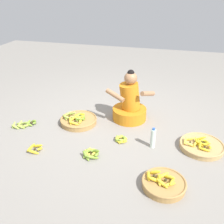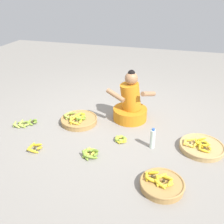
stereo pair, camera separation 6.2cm
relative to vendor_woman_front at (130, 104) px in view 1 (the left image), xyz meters
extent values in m
plane|color=gray|center=(-0.15, -0.30, -0.25)|extent=(10.00, 10.00, 0.00)
cylinder|color=orange|center=(0.00, 0.00, -0.16)|extent=(0.52, 0.52, 0.18)
cylinder|color=orange|center=(0.00, 0.00, 0.13)|extent=(0.41, 0.39, 0.44)
sphere|color=#9E704C|center=(0.00, 0.00, 0.41)|extent=(0.19, 0.19, 0.19)
sphere|color=black|center=(0.00, 0.00, 0.49)|extent=(0.10, 0.10, 0.10)
cylinder|color=#9E704C|center=(-0.18, -0.19, 0.21)|extent=(0.31, 0.17, 0.16)
cylinder|color=#9E704C|center=(0.26, -0.01, 0.21)|extent=(0.20, 0.31, 0.16)
cylinder|color=#A87F47|center=(0.64, -1.36, -0.22)|extent=(0.45, 0.45, 0.07)
torus|color=#A87F47|center=(0.64, -1.36, -0.18)|extent=(0.46, 0.46, 0.02)
ellipsoid|color=yellow|center=(0.71, -1.37, -0.15)|extent=(0.07, 0.15, 0.07)
ellipsoid|color=yellow|center=(0.68, -1.30, -0.15)|extent=(0.15, 0.10, 0.07)
ellipsoid|color=yellow|center=(0.61, -1.30, -0.15)|extent=(0.14, 0.11, 0.08)
ellipsoid|color=yellow|center=(0.58, -1.37, -0.15)|extent=(0.07, 0.15, 0.07)
ellipsoid|color=yellow|center=(0.62, -1.41, -0.15)|extent=(0.15, 0.11, 0.07)
ellipsoid|color=yellow|center=(0.69, -1.40, -0.16)|extent=(0.13, 0.13, 0.06)
sphere|color=#382D19|center=(0.65, -1.36, -0.15)|extent=(0.03, 0.03, 0.03)
ellipsoid|color=gold|center=(0.58, -1.33, -0.15)|extent=(0.04, 0.13, 0.08)
ellipsoid|color=gold|center=(0.53, -1.27, -0.15)|extent=(0.13, 0.04, 0.08)
ellipsoid|color=gold|center=(0.47, -1.34, -0.16)|extent=(0.06, 0.14, 0.06)
ellipsoid|color=gold|center=(0.53, -1.38, -0.15)|extent=(0.13, 0.05, 0.08)
sphere|color=#382D19|center=(0.53, -1.33, -0.15)|extent=(0.03, 0.03, 0.03)
cylinder|color=tan|center=(1.05, -0.53, -0.22)|extent=(0.55, 0.55, 0.06)
torus|color=tan|center=(1.05, -0.53, -0.19)|extent=(0.56, 0.56, 0.02)
ellipsoid|color=gold|center=(1.11, -0.54, -0.17)|extent=(0.05, 0.12, 0.05)
ellipsoid|color=gold|center=(1.09, -0.49, -0.17)|extent=(0.11, 0.10, 0.06)
ellipsoid|color=gold|center=(1.04, -0.49, -0.17)|extent=(0.12, 0.07, 0.05)
ellipsoid|color=gold|center=(1.01, -0.54, -0.17)|extent=(0.04, 0.12, 0.05)
ellipsoid|color=gold|center=(1.03, -0.57, -0.16)|extent=(0.11, 0.09, 0.08)
ellipsoid|color=gold|center=(1.09, -0.57, -0.16)|extent=(0.11, 0.10, 0.07)
sphere|color=#382D19|center=(1.06, -0.53, -0.17)|extent=(0.03, 0.03, 0.03)
ellipsoid|color=gold|center=(1.10, -0.50, -0.16)|extent=(0.05, 0.14, 0.07)
ellipsoid|color=gold|center=(1.04, -0.45, -0.16)|extent=(0.14, 0.04, 0.08)
ellipsoid|color=gold|center=(0.98, -0.52, -0.17)|extent=(0.05, 0.15, 0.06)
ellipsoid|color=gold|center=(1.04, -0.57, -0.16)|extent=(0.14, 0.03, 0.08)
sphere|color=#382D19|center=(1.04, -0.51, -0.17)|extent=(0.03, 0.03, 0.03)
ellipsoid|color=yellow|center=(0.97, -0.57, -0.17)|extent=(0.06, 0.15, 0.06)
ellipsoid|color=yellow|center=(0.90, -0.49, -0.16)|extent=(0.14, 0.03, 0.08)
ellipsoid|color=yellow|center=(0.84, -0.55, -0.17)|extent=(0.05, 0.15, 0.06)
ellipsoid|color=yellow|center=(0.90, -0.62, -0.16)|extent=(0.14, 0.03, 0.08)
sphere|color=#382D19|center=(0.90, -0.56, -0.17)|extent=(0.03, 0.03, 0.03)
ellipsoid|color=gold|center=(1.14, -0.62, -0.16)|extent=(0.04, 0.13, 0.07)
ellipsoid|color=gold|center=(1.09, -0.56, -0.16)|extent=(0.14, 0.05, 0.07)
ellipsoid|color=gold|center=(1.02, -0.61, -0.16)|extent=(0.05, 0.13, 0.08)
ellipsoid|color=gold|center=(1.07, -0.68, -0.17)|extent=(0.14, 0.04, 0.05)
sphere|color=#382D19|center=(1.08, -0.62, -0.17)|extent=(0.03, 0.03, 0.03)
cylinder|color=#A87F47|center=(-0.71, -0.33, -0.22)|extent=(0.54, 0.54, 0.07)
torus|color=#A87F47|center=(-0.71, -0.33, -0.18)|extent=(0.55, 0.55, 0.02)
ellipsoid|color=olive|center=(-0.63, -0.34, -0.15)|extent=(0.04, 0.13, 0.07)
ellipsoid|color=olive|center=(-0.64, -0.30, -0.15)|extent=(0.11, 0.12, 0.06)
ellipsoid|color=olive|center=(-0.68, -0.28, -0.15)|extent=(0.13, 0.04, 0.06)
ellipsoid|color=olive|center=(-0.73, -0.31, -0.15)|extent=(0.09, 0.13, 0.08)
ellipsoid|color=olive|center=(-0.73, -0.37, -0.16)|extent=(0.10, 0.12, 0.06)
ellipsoid|color=olive|center=(-0.69, -0.40, -0.15)|extent=(0.13, 0.05, 0.08)
ellipsoid|color=olive|center=(-0.64, -0.38, -0.15)|extent=(0.11, 0.12, 0.08)
sphere|color=#382D19|center=(-0.69, -0.34, -0.15)|extent=(0.03, 0.03, 0.03)
ellipsoid|color=gold|center=(-0.65, -0.29, -0.15)|extent=(0.05, 0.13, 0.07)
ellipsoid|color=gold|center=(-0.70, -0.24, -0.15)|extent=(0.13, 0.05, 0.07)
ellipsoid|color=gold|center=(-0.75, -0.26, -0.15)|extent=(0.11, 0.12, 0.06)
ellipsoid|color=gold|center=(-0.75, -0.33, -0.15)|extent=(0.11, 0.12, 0.06)
ellipsoid|color=gold|center=(-0.68, -0.34, -0.15)|extent=(0.13, 0.09, 0.08)
sphere|color=#382D19|center=(-0.71, -0.29, -0.15)|extent=(0.04, 0.04, 0.04)
ellipsoid|color=#9EB747|center=(-0.79, -0.34, -0.15)|extent=(0.05, 0.16, 0.09)
ellipsoid|color=#9EB747|center=(-0.85, -0.26, -0.15)|extent=(0.16, 0.05, 0.09)
ellipsoid|color=#9EB747|center=(-0.91, -0.28, -0.15)|extent=(0.13, 0.14, 0.08)
ellipsoid|color=#9EB747|center=(-0.91, -0.38, -0.16)|extent=(0.13, 0.14, 0.06)
ellipsoid|color=#9EB747|center=(-0.84, -0.40, -0.15)|extent=(0.16, 0.07, 0.09)
sphere|color=#382D19|center=(-0.86, -0.33, -0.15)|extent=(0.03, 0.03, 0.03)
ellipsoid|color=yellow|center=(-0.64, -0.43, -0.16)|extent=(0.05, 0.17, 0.06)
ellipsoid|color=yellow|center=(-0.70, -0.37, -0.15)|extent=(0.17, 0.07, 0.07)
ellipsoid|color=yellow|center=(-0.77, -0.40, -0.15)|extent=(0.13, 0.14, 0.09)
ellipsoid|color=yellow|center=(-0.78, -0.47, -0.14)|extent=(0.10, 0.16, 0.09)
ellipsoid|color=yellow|center=(-0.71, -0.51, -0.15)|extent=(0.17, 0.05, 0.07)
sphere|color=#382D19|center=(-0.72, -0.44, -0.15)|extent=(0.03, 0.03, 0.03)
ellipsoid|color=#9EB747|center=(-1.48, -0.66, -0.23)|extent=(0.04, 0.13, 0.07)
ellipsoid|color=#9EB747|center=(-1.54, -0.60, -0.23)|extent=(0.13, 0.04, 0.06)
ellipsoid|color=#9EB747|center=(-1.60, -0.67, -0.22)|extent=(0.06, 0.14, 0.08)
ellipsoid|color=#9EB747|center=(-1.54, -0.72, -0.22)|extent=(0.13, 0.03, 0.09)
sphere|color=#382D19|center=(-1.54, -0.66, -0.23)|extent=(0.03, 0.03, 0.03)
ellipsoid|color=olive|center=(-1.34, -0.54, -0.23)|extent=(0.05, 0.12, 0.07)
ellipsoid|color=olive|center=(-1.38, -0.50, -0.22)|extent=(0.12, 0.06, 0.08)
ellipsoid|color=olive|center=(-1.44, -0.54, -0.23)|extent=(0.04, 0.12, 0.06)
ellipsoid|color=olive|center=(-1.40, -0.59, -0.23)|extent=(0.12, 0.05, 0.05)
sphere|color=#382D19|center=(-1.39, -0.55, -0.23)|extent=(0.03, 0.03, 0.03)
ellipsoid|color=#9EB747|center=(-1.42, -0.64, -0.23)|extent=(0.06, 0.14, 0.07)
ellipsoid|color=#9EB747|center=(-1.47, -0.57, -0.23)|extent=(0.14, 0.05, 0.07)
ellipsoid|color=#9EB747|center=(-1.53, -0.62, -0.22)|extent=(0.05, 0.14, 0.08)
ellipsoid|color=#9EB747|center=(-1.47, -0.69, -0.23)|extent=(0.14, 0.04, 0.07)
sphere|color=#382D19|center=(-1.47, -0.63, -0.23)|extent=(0.03, 0.03, 0.03)
ellipsoid|color=gold|center=(-0.93, -1.12, -0.22)|extent=(0.05, 0.15, 0.09)
ellipsoid|color=gold|center=(-0.99, -1.06, -0.22)|extent=(0.15, 0.04, 0.08)
ellipsoid|color=gold|center=(-1.06, -1.11, -0.23)|extent=(0.07, 0.16, 0.07)
ellipsoid|color=gold|center=(-0.98, -1.19, -0.22)|extent=(0.16, 0.07, 0.08)
sphere|color=#382D19|center=(-0.99, -1.13, -0.23)|extent=(0.03, 0.03, 0.03)
ellipsoid|color=yellow|center=(0.07, -0.64, -0.23)|extent=(0.04, 0.13, 0.07)
ellipsoid|color=yellow|center=(0.04, -0.59, -0.23)|extent=(0.12, 0.08, 0.06)
ellipsoid|color=yellow|center=(-0.02, -0.60, -0.23)|extent=(0.12, 0.10, 0.06)
ellipsoid|color=yellow|center=(-0.04, -0.63, -0.23)|extent=(0.05, 0.13, 0.06)
ellipsoid|color=yellow|center=(-0.02, -0.68, -0.23)|extent=(0.11, 0.11, 0.07)
ellipsoid|color=yellow|center=(0.05, -0.68, -0.23)|extent=(0.11, 0.11, 0.05)
sphere|color=#382D19|center=(0.02, -0.64, -0.23)|extent=(0.03, 0.03, 0.03)
ellipsoid|color=#8CAD38|center=(0.06, -0.62, -0.22)|extent=(0.06, 0.13, 0.07)
ellipsoid|color=#8CAD38|center=(0.03, -0.58, -0.23)|extent=(0.13, 0.09, 0.06)
ellipsoid|color=#8CAD38|center=(-0.03, -0.58, -0.23)|extent=(0.12, 0.11, 0.06)
ellipsoid|color=#8CAD38|center=(-0.05, -0.63, -0.23)|extent=(0.06, 0.13, 0.07)
ellipsoid|color=#8CAD38|center=(-0.01, -0.68, -0.23)|extent=(0.13, 0.07, 0.07)
ellipsoid|color=#8CAD38|center=(0.04, -0.67, -0.22)|extent=(0.12, 0.11, 0.08)
sphere|color=#382D19|center=(0.01, -0.63, -0.23)|extent=(0.03, 0.03, 0.03)
ellipsoid|color=olive|center=(-0.19, -1.05, -0.21)|extent=(0.05, 0.16, 0.10)
ellipsoid|color=olive|center=(-0.23, -0.99, -0.21)|extent=(0.16, 0.11, 0.10)
ellipsoid|color=olive|center=(-0.29, -0.99, -0.23)|extent=(0.17, 0.08, 0.07)
ellipsoid|color=olive|center=(-0.34, -1.05, -0.22)|extent=(0.04, 0.16, 0.08)
ellipsoid|color=olive|center=(-0.31, -1.11, -0.22)|extent=(0.15, 0.14, 0.10)
ellipsoid|color=olive|center=(-0.23, -1.11, -0.22)|extent=(0.16, 0.12, 0.10)
sphere|color=#382D19|center=(-0.26, -1.05, -0.22)|extent=(0.04, 0.04, 0.04)
ellipsoid|color=yellow|center=(-0.24, -1.02, -0.23)|extent=(0.06, 0.12, 0.05)
ellipsoid|color=yellow|center=(-0.28, -0.96, -0.23)|extent=(0.12, 0.05, 0.06)
ellipsoid|color=yellow|center=(-0.34, -0.98, -0.23)|extent=(0.08, 0.12, 0.06)
ellipsoid|color=yellow|center=(-0.33, -1.04, -0.23)|extent=(0.10, 0.11, 0.07)
ellipsoid|color=yellow|center=(-0.27, -1.06, -0.23)|extent=(0.12, 0.07, 0.05)
sphere|color=#382D19|center=(-0.29, -1.01, -0.23)|extent=(0.03, 0.03, 0.03)
cylinder|color=silver|center=(0.44, -0.66, -0.13)|extent=(0.07, 0.07, 0.26)
cylinder|color=#2D59B7|center=(0.44, -0.66, 0.02)|extent=(0.04, 0.04, 0.02)
camera|label=1|loc=(0.62, -3.40, 1.66)|focal=40.43mm
camera|label=2|loc=(0.68, -3.39, 1.66)|focal=40.43mm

